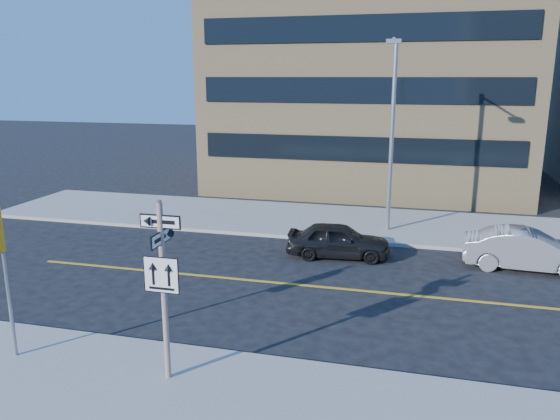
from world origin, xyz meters
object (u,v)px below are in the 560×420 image
(parked_car_b, at_px, (528,250))
(sign_pole, at_px, (163,281))
(parked_car_a, at_px, (338,240))
(streetlight_a, at_px, (392,124))

(parked_car_b, bearing_deg, sign_pole, 141.31)
(sign_pole, distance_m, parked_car_a, 10.14)
(sign_pole, relative_size, parked_car_b, 0.93)
(parked_car_a, height_order, streetlight_a, streetlight_a)
(parked_car_b, relative_size, streetlight_a, 0.54)
(parked_car_a, relative_size, streetlight_a, 0.48)
(parked_car_a, bearing_deg, parked_car_b, -92.52)
(parked_car_b, bearing_deg, parked_car_a, 95.99)
(parked_car_a, bearing_deg, sign_pole, 161.31)
(sign_pole, height_order, parked_car_b, sign_pole)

